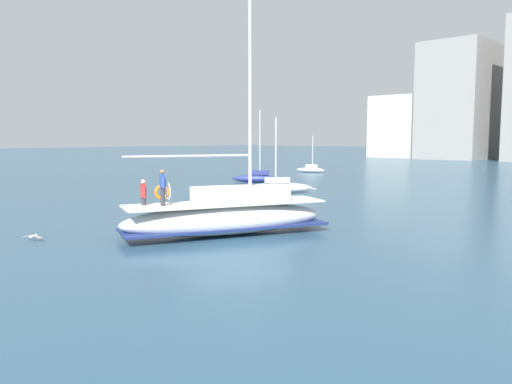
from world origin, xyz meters
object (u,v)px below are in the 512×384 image
main_sailboat (227,215)px  moored_sloop_far (280,186)px  moored_cutter_left (257,177)px  seagull (33,236)px  moored_catamaran (311,169)px

main_sailboat → moored_sloop_far: main_sailboat is taller
moored_sloop_far → moored_cutter_left: 9.69m
main_sailboat → seagull: bearing=-125.8°
moored_sloop_far → main_sailboat: bearing=-57.0°
moored_sloop_far → moored_catamaran: moored_sloop_far is taller
main_sailboat → moored_cutter_left: (-17.72, 20.84, -0.38)m
main_sailboat → seagull: main_sailboat is taller
seagull → main_sailboat: bearing=54.2°
main_sailboat → moored_sloop_far: (-9.85, 15.18, -0.38)m
moored_cutter_left → seagull: size_ratio=7.20×
moored_catamaran → moored_cutter_left: 16.04m
moored_sloop_far → seagull: size_ratio=6.10×
moored_sloop_far → moored_cutter_left: bearing=144.3°
main_sailboat → moored_sloop_far: bearing=123.0°
main_sailboat → seagull: size_ratio=12.43×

